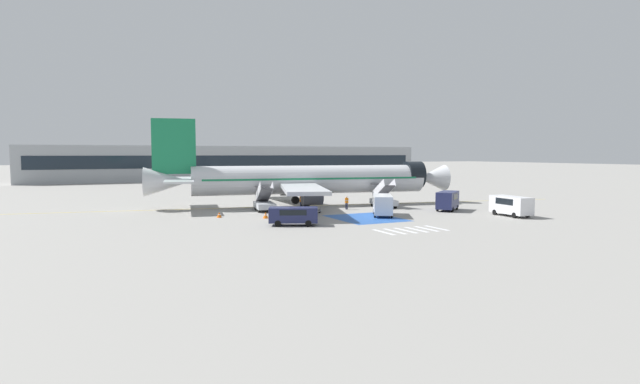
{
  "coord_description": "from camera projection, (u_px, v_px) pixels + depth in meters",
  "views": [
    {
      "loc": [
        -27.17,
        -62.3,
        7.16
      ],
      "look_at": [
        0.46,
        -3.89,
        2.17
      ],
      "focal_mm": 28.0,
      "sensor_mm": 36.0,
      "label": 1
    }
  ],
  "objects": [
    {
      "name": "baggage_cart",
      "position": [
        309.0,
        211.0,
        60.06
      ],
      "size": [
        2.8,
        2.97,
        0.87
      ],
      "rotation": [
        0.0,
        0.0,
        3.82
      ],
      "color": "gray",
      "rests_on": "ground_plane"
    },
    {
      "name": "apron_walkway_bar_1",
      "position": [
        395.0,
        231.0,
        45.96
      ],
      "size": [
        0.44,
        3.6,
        0.01
      ],
      "primitive_type": "cube",
      "color": "silver",
      "rests_on": "ground_plane"
    },
    {
      "name": "apron_walkway_bar_5",
      "position": [
        437.0,
        228.0,
        48.01
      ],
      "size": [
        0.44,
        3.6,
        0.01
      ],
      "primitive_type": "cube",
      "color": "silver",
      "rests_on": "ground_plane"
    },
    {
      "name": "terminal_building",
      "position": [
        239.0,
        163.0,
        140.44
      ],
      "size": [
        109.1,
        12.1,
        9.17
      ],
      "color": "#9EA3A8",
      "rests_on": "ground_plane"
    },
    {
      "name": "apron_walkway_bar_3",
      "position": [
        416.0,
        230.0,
        46.99
      ],
      "size": [
        0.44,
        3.6,
        0.01
      ],
      "primitive_type": "cube",
      "color": "silver",
      "rests_on": "ground_plane"
    },
    {
      "name": "service_van_2",
      "position": [
        448.0,
        199.0,
        62.6
      ],
      "size": [
        4.8,
        4.37,
        2.4
      ],
      "rotation": [
        0.0,
        0.0,
        5.38
      ],
      "color": "#1E234C",
      "rests_on": "ground_plane"
    },
    {
      "name": "apron_walkway_bar_2",
      "position": [
        406.0,
        230.0,
        46.48
      ],
      "size": [
        0.44,
        3.6,
        0.01
      ],
      "primitive_type": "cube",
      "color": "silver",
      "rests_on": "ground_plane"
    },
    {
      "name": "ground_crew_1",
      "position": [
        301.0,
        200.0,
        64.79
      ],
      "size": [
        0.42,
        0.49,
        1.85
      ],
      "rotation": [
        0.0,
        0.0,
        1.02
      ],
      "color": "#191E38",
      "rests_on": "ground_plane"
    },
    {
      "name": "fuel_tanker",
      "position": [
        226.0,
        184.0,
        88.06
      ],
      "size": [
        8.49,
        2.77,
        3.53
      ],
      "rotation": [
        0.0,
        0.0,
        -1.59
      ],
      "color": "#38383D",
      "rests_on": "ground_plane"
    },
    {
      "name": "service_van_0",
      "position": [
        293.0,
        214.0,
        49.64
      ],
      "size": [
        5.18,
        3.72,
        1.81
      ],
      "rotation": [
        0.0,
        0.0,
        4.29
      ],
      "color": "#1E234C",
      "rests_on": "ground_plane"
    },
    {
      "name": "traffic_cone_0",
      "position": [
        266.0,
        215.0,
        55.21
      ],
      "size": [
        0.61,
        0.61,
        0.68
      ],
      "color": "orange",
      "rests_on": "ground_plane"
    },
    {
      "name": "apron_walkway_bar_4",
      "position": [
        427.0,
        229.0,
        47.5
      ],
      "size": [
        0.44,
        3.6,
        0.01
      ],
      "primitive_type": "cube",
      "color": "silver",
      "rests_on": "ground_plane"
    },
    {
      "name": "ground_plane",
      "position": [
        305.0,
        206.0,
        68.29
      ],
      "size": [
        600.0,
        600.0,
        0.0
      ],
      "primitive_type": "plane",
      "color": "gray"
    },
    {
      "name": "boarding_stairs_forward",
      "position": [
        383.0,
        200.0,
        66.52
      ],
      "size": [
        3.01,
        5.49,
        3.9
      ],
      "rotation": [
        0.0,
        0.0,
        -0.18
      ],
      "color": "#ADB2BA",
      "rests_on": "ground_plane"
    },
    {
      "name": "service_van_1",
      "position": [
        383.0,
        204.0,
        57.36
      ],
      "size": [
        4.45,
        5.73,
        2.38
      ],
      "rotation": [
        0.0,
        0.0,
        5.77
      ],
      "color": "silver",
      "rests_on": "ground_plane"
    },
    {
      "name": "service_van_3",
      "position": [
        511.0,
        204.0,
        57.01
      ],
      "size": [
        2.34,
        5.2,
        2.28
      ],
      "rotation": [
        0.0,
        0.0,
        3.07
      ],
      "color": "silver",
      "rests_on": "ground_plane"
    },
    {
      "name": "apron_leadline_yellow",
      "position": [
        311.0,
        206.0,
        68.61
      ],
      "size": [
        74.84,
        13.59,
        0.01
      ],
      "primitive_type": "cube",
      "rotation": [
        0.0,
        0.0,
        -1.75
      ],
      "color": "gold",
      "rests_on": "ground_plane"
    },
    {
      "name": "boarding_stairs_aft",
      "position": [
        264.0,
        203.0,
        62.35
      ],
      "size": [
        3.01,
        5.49,
        3.81
      ],
      "rotation": [
        0.0,
        0.0,
        -0.18
      ],
      "color": "#ADB2BA",
      "rests_on": "ground_plane"
    },
    {
      "name": "traffic_cone_1",
      "position": [
        219.0,
        215.0,
        55.86
      ],
      "size": [
        0.57,
        0.57,
        0.64
      ],
      "color": "orange",
      "rests_on": "ground_plane"
    },
    {
      "name": "ground_crew_0",
      "position": [
        347.0,
        202.0,
        63.95
      ],
      "size": [
        0.47,
        0.31,
        1.7
      ],
      "rotation": [
        0.0,
        0.0,
        6.09
      ],
      "color": "#191E38",
      "rests_on": "ground_plane"
    },
    {
      "name": "apron_walkway_bar_0",
      "position": [
        384.0,
        232.0,
        45.45
      ],
      "size": [
        0.44,
        3.6,
        0.01
      ],
      "primitive_type": "cube",
      "color": "silver",
      "rests_on": "ground_plane"
    },
    {
      "name": "apron_stand_patch_blue",
      "position": [
        366.0,
        218.0,
        55.33
      ],
      "size": [
        6.86,
        8.65,
        0.01
      ],
      "primitive_type": "cube",
      "color": "#2856A8",
      "rests_on": "ground_plane"
    },
    {
      "name": "airliner",
      "position": [
        307.0,
        180.0,
        68.16
      ],
      "size": [
        42.05,
        33.64,
        11.59
      ],
      "rotation": [
        0.0,
        0.0,
        -1.75
      ],
      "color": "silver",
      "rests_on": "ground_plane"
    }
  ]
}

